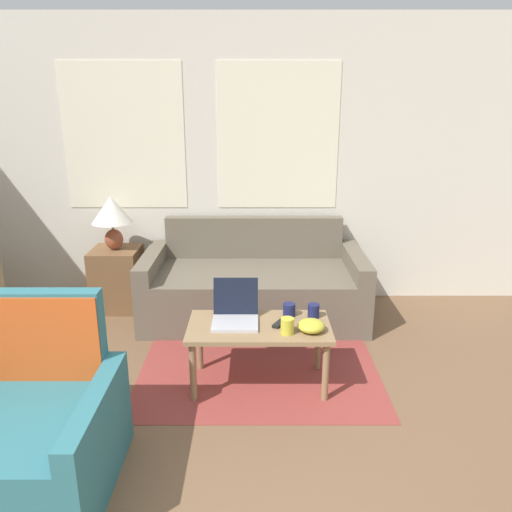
% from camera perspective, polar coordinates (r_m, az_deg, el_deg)
% --- Properties ---
extents(wall_back, '(6.60, 0.06, 2.60)m').
position_cam_1_polar(wall_back, '(4.72, -5.18, 10.47)').
color(wall_back, silver).
rests_on(wall_back, ground_plane).
extents(rug, '(1.71, 2.03, 0.01)m').
position_cam_1_polar(rug, '(4.03, 0.29, -10.19)').
color(rug, brown).
rests_on(rug, ground_plane).
extents(couch, '(1.92, 0.92, 0.83)m').
position_cam_1_polar(couch, '(4.48, -0.26, -3.56)').
color(couch, '#665B4C').
rests_on(couch, ground_plane).
extents(armchair, '(0.86, 0.84, 0.92)m').
position_cam_1_polar(armchair, '(2.88, -24.69, -18.12)').
color(armchair, '#2D6B75').
rests_on(armchair, ground_plane).
extents(side_table, '(0.43, 0.43, 0.57)m').
position_cam_1_polar(side_table, '(4.80, -15.56, -2.52)').
color(side_table, brown).
rests_on(side_table, ground_plane).
extents(table_lamp, '(0.36, 0.36, 0.48)m').
position_cam_1_polar(table_lamp, '(4.64, -16.17, 4.63)').
color(table_lamp, brown).
rests_on(table_lamp, side_table).
extents(coffee_table, '(0.95, 0.50, 0.44)m').
position_cam_1_polar(coffee_table, '(3.36, 0.35, -8.74)').
color(coffee_table, '#8E704C').
rests_on(coffee_table, ground_plane).
extents(laptop, '(0.31, 0.32, 0.27)m').
position_cam_1_polar(laptop, '(3.38, -2.39, -6.51)').
color(laptop, '#B7B7BC').
rests_on(laptop, coffee_table).
extents(cup_navy, '(0.09, 0.09, 0.09)m').
position_cam_1_polar(cup_navy, '(3.47, 3.80, -6.15)').
color(cup_navy, '#191E4C').
rests_on(cup_navy, coffee_table).
extents(cup_yellow, '(0.08, 0.08, 0.10)m').
position_cam_1_polar(cup_yellow, '(3.46, 6.58, -6.24)').
color(cup_yellow, '#191E4C').
rests_on(cup_yellow, coffee_table).
extents(cup_white, '(0.09, 0.09, 0.11)m').
position_cam_1_polar(cup_white, '(3.21, 3.59, -7.99)').
color(cup_white, gold).
rests_on(cup_white, coffee_table).
extents(snack_bowl, '(0.18, 0.18, 0.08)m').
position_cam_1_polar(snack_bowl, '(3.26, 6.32, -7.93)').
color(snack_bowl, gold).
rests_on(snack_bowl, coffee_table).
extents(tv_remote, '(0.11, 0.15, 0.02)m').
position_cam_1_polar(tv_remote, '(3.35, 2.74, -7.65)').
color(tv_remote, black).
rests_on(tv_remote, coffee_table).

